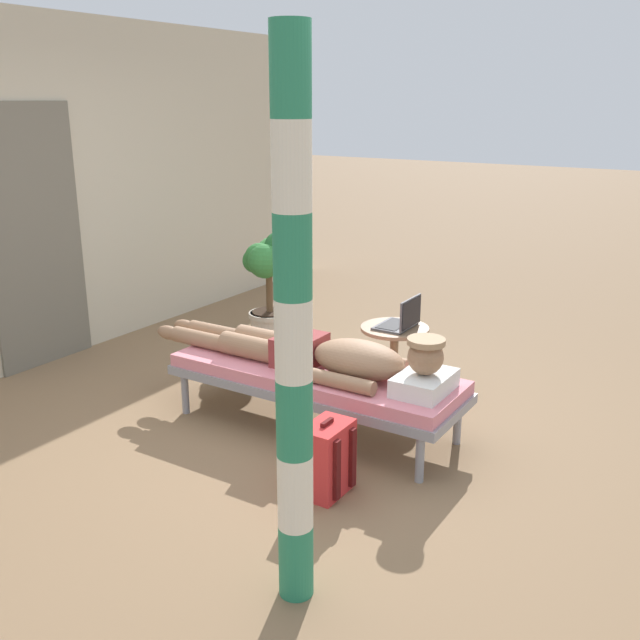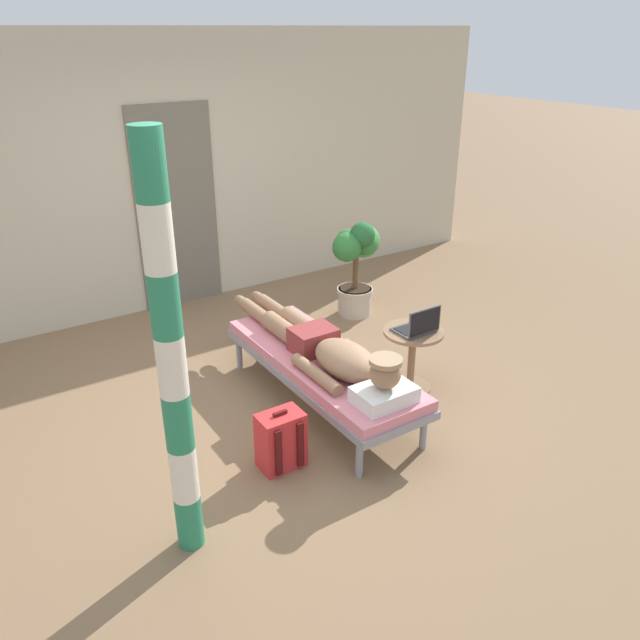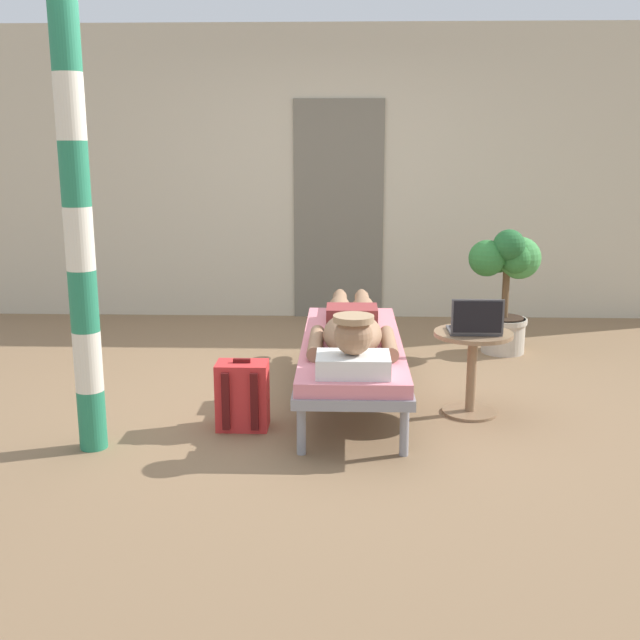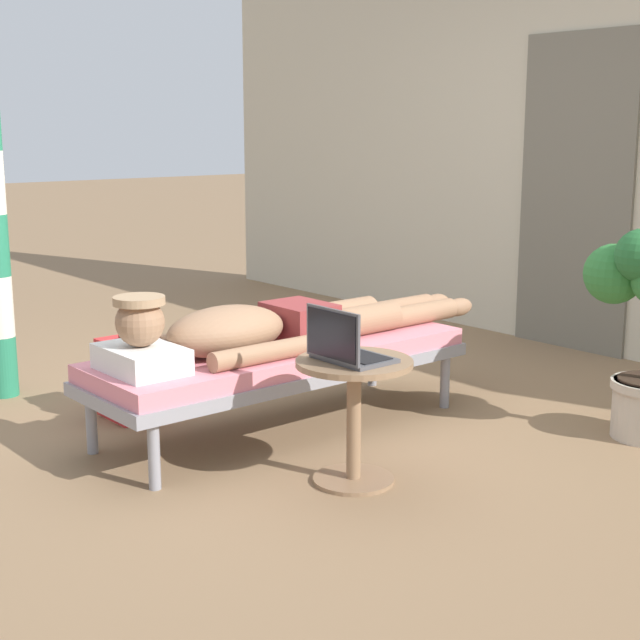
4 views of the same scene
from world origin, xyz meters
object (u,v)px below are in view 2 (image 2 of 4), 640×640
potted_plant (356,256)px  backpack (281,440)px  side_table (412,349)px  person_reclining (328,349)px  porch_post (172,366)px  lounge_chair (322,365)px  laptop (418,326)px

potted_plant → backpack: bearing=-137.4°
side_table → backpack: size_ratio=1.23×
person_reclining → side_table: 0.76m
potted_plant → porch_post: porch_post is taller
person_reclining → side_table: person_reclining is taller
person_reclining → backpack: size_ratio=5.12×
person_reclining → backpack: bearing=-148.3°
potted_plant → lounge_chair: bearing=-134.7°
lounge_chair → backpack: backpack is taller
backpack → porch_post: 1.29m
lounge_chair → potted_plant: bearing=45.3°
lounge_chair → potted_plant: (1.22, 1.23, 0.28)m
laptop → porch_post: (-2.17, -0.57, 0.58)m
porch_post → lounge_chair: bearing=29.7°
person_reclining → porch_post: (-1.43, -0.73, 0.64)m
backpack → potted_plant: size_ratio=0.42×
potted_plant → laptop: bearing=-108.0°
person_reclining → backpack: person_reclining is taller
backpack → laptop: bearing=9.7°
lounge_chair → backpack: (-0.64, -0.48, -0.15)m
side_table → person_reclining: bearing=171.5°
lounge_chair → laptop: size_ratio=6.25×
side_table → laptop: laptop is taller
person_reclining → laptop: bearing=-12.3°
lounge_chair → laptop: 0.81m
lounge_chair → side_table: side_table is taller
side_table → potted_plant: bearing=71.3°
lounge_chair → laptop: bearing=-18.4°
lounge_chair → side_table: bearing=-14.8°
laptop → backpack: size_ratio=0.73×
porch_post → person_reclining: bearing=27.0°
laptop → potted_plant: 1.56m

